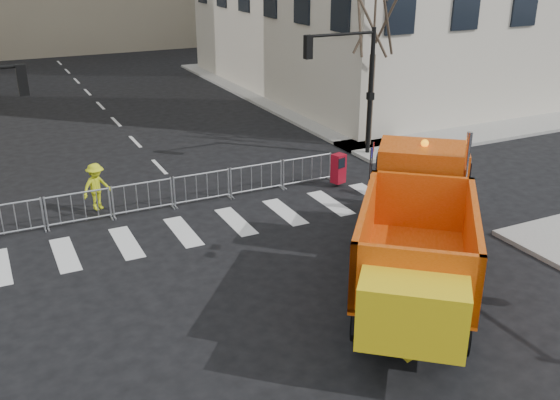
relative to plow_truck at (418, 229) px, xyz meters
name	(u,v)px	position (x,y,z in m)	size (l,w,h in m)	color
ground	(294,306)	(-3.15, 0.66, -1.76)	(120.00, 120.00, 0.00)	black
sidewalk_back	(186,193)	(-3.15, 9.16, -1.69)	(64.00, 5.00, 0.15)	gray
traffic_light_right	(370,94)	(5.35, 10.16, 0.94)	(0.18, 0.18, 5.40)	black
crowd_barriers	(173,192)	(-3.90, 8.26, -1.21)	(12.60, 0.60, 1.10)	#9EA0A5
street_tree	(372,63)	(6.05, 11.16, 1.99)	(3.00, 3.00, 7.50)	#382B21
plow_truck	(418,229)	(0.00, 0.00, 0.00)	(8.58, 9.62, 3.97)	black
cop_a	(407,173)	(3.85, 5.44, -0.82)	(0.69, 0.45, 1.89)	black
cop_b	(396,183)	(3.07, 5.02, -0.93)	(0.81, 0.63, 1.66)	black
cop_c	(410,191)	(2.98, 4.14, -0.93)	(0.98, 0.41, 1.67)	black
worker	(96,187)	(-6.33, 8.86, -0.81)	(1.04, 0.60, 1.61)	#D1DA19
newspaper_box	(338,168)	(2.26, 7.51, -1.06)	(0.45, 0.40, 1.10)	maroon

